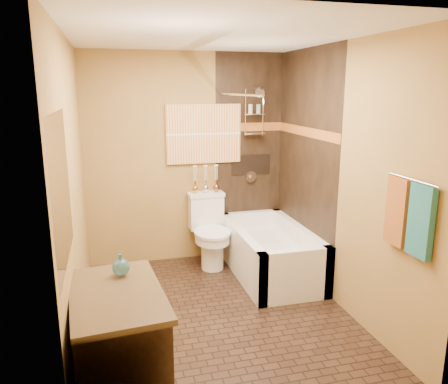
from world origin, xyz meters
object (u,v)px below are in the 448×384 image
object	(u,v)px
bathtub	(270,256)
vanity	(118,350)
toilet	(210,230)
sunset_painting	(204,134)

from	to	relation	value
bathtub	vanity	world-z (taller)	vanity
bathtub	vanity	xyz separation A→B (m)	(-1.72, -1.75, 0.19)
bathtub	vanity	size ratio (longest dim) A/B	1.53
toilet	bathtub	bearing A→B (deg)	-38.87
sunset_painting	bathtub	world-z (taller)	sunset_painting
bathtub	vanity	bearing A→B (deg)	-134.58
bathtub	toilet	distance (m)	0.78
bathtub	toilet	size ratio (longest dim) A/B	1.76
bathtub	toilet	xyz separation A→B (m)	(-0.60, 0.45, 0.21)
sunset_painting	vanity	xyz separation A→B (m)	(-1.12, -2.48, -1.14)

